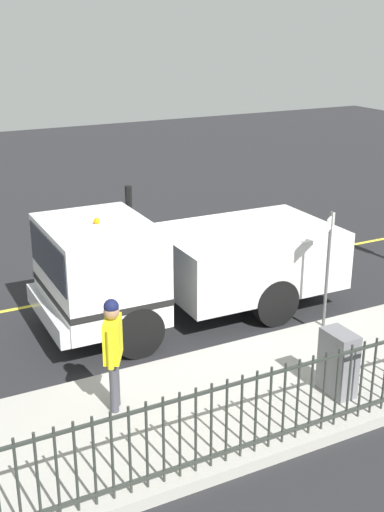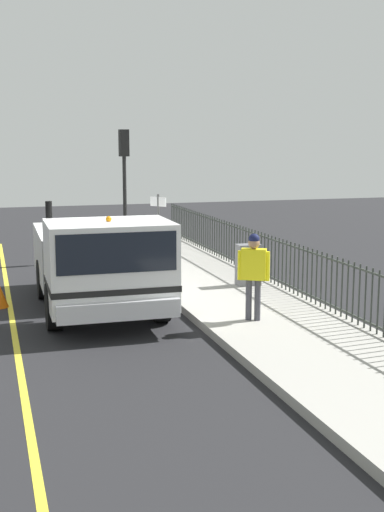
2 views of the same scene
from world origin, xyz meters
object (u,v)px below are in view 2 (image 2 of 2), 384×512
(traffic_light_near, at_px, (124,166))
(utility_cabinet, at_px, (248,265))
(worker_standing, at_px, (254,268))
(work_truck, at_px, (99,258))
(street_sign, at_px, (158,226))

(traffic_light_near, xyz_separation_m, utility_cabinet, (2.04, -5.66, -2.33))
(utility_cabinet, bearing_deg, traffic_light_near, 109.85)
(worker_standing, bearing_deg, work_truck, -10.82)
(worker_standing, bearing_deg, street_sign, -51.16)
(work_truck, height_order, street_sign, work_truck)
(utility_cabinet, bearing_deg, worker_standing, -110.13)
(work_truck, distance_m, street_sign, 3.04)
(worker_standing, distance_m, traffic_light_near, 9.13)
(work_truck, bearing_deg, worker_standing, 141.48)
(work_truck, xyz_separation_m, worker_standing, (2.79, -2.29, 0.05))
(worker_standing, bearing_deg, utility_cabinet, -81.55)
(traffic_light_near, height_order, utility_cabinet, traffic_light_near)
(utility_cabinet, xyz_separation_m, street_sign, (-2.02, 1.34, 0.90))
(utility_cabinet, height_order, street_sign, street_sign)
(work_truck, relative_size, traffic_light_near, 1.53)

